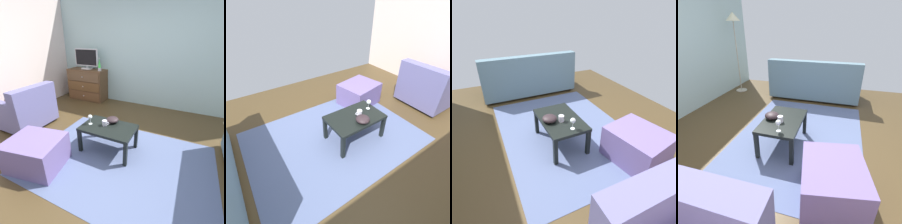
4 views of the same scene
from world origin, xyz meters
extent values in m
cube|color=#46351E|center=(0.00, 0.00, -0.03)|extent=(5.73, 4.79, 0.05)
cube|color=#9EBBB9|center=(0.00, 2.16, 1.35)|extent=(5.73, 0.12, 2.70)
cube|color=slate|center=(0.20, -0.20, 0.00)|extent=(2.60, 1.90, 0.01)
cube|color=brown|center=(-1.67, 1.85, 0.43)|extent=(1.06, 0.45, 0.85)
cube|color=brown|center=(-1.67, 1.62, 0.16)|extent=(1.00, 0.02, 0.24)
sphere|color=silver|center=(-1.67, 1.60, 0.16)|extent=(0.03, 0.03, 0.03)
cube|color=brown|center=(-1.67, 1.62, 0.43)|extent=(1.00, 0.02, 0.24)
sphere|color=silver|center=(-1.67, 1.60, 0.43)|extent=(0.03, 0.03, 0.03)
cube|color=brown|center=(-1.67, 1.62, 0.69)|extent=(1.00, 0.02, 0.24)
sphere|color=silver|center=(-1.67, 1.60, 0.69)|extent=(0.03, 0.03, 0.03)
cube|color=silver|center=(-1.68, 1.87, 0.87)|extent=(0.28, 0.18, 0.04)
cylinder|color=silver|center=(-1.68, 1.87, 0.92)|extent=(0.04, 0.04, 0.05)
cube|color=silver|center=(-1.68, 1.87, 1.16)|extent=(0.69, 0.05, 0.44)
cube|color=black|center=(-1.68, 1.84, 1.16)|extent=(0.64, 0.01, 0.39)
cylinder|color=#B7B7BC|center=(-1.24, 1.80, 0.89)|extent=(0.09, 0.09, 0.08)
cone|color=#3FD84C|center=(-1.24, 1.80, 1.04)|extent=(0.08, 0.08, 0.22)
cylinder|color=#B7B7BC|center=(-1.24, 1.80, 1.17)|extent=(0.04, 0.04, 0.03)
cube|color=black|center=(-0.43, 0.21, 0.19)|extent=(0.05, 0.05, 0.38)
cube|color=black|center=(0.32, 0.21, 0.19)|extent=(0.05, 0.05, 0.38)
cube|color=black|center=(-0.43, -0.26, 0.19)|extent=(0.05, 0.05, 0.38)
cube|color=black|center=(0.32, -0.26, 0.19)|extent=(0.05, 0.05, 0.38)
cube|color=black|center=(-0.05, -0.03, 0.40)|extent=(0.82, 0.53, 0.04)
cylinder|color=silver|center=(-0.35, -0.07, 0.42)|extent=(0.06, 0.06, 0.00)
cylinder|color=silver|center=(-0.35, -0.07, 0.46)|extent=(0.01, 0.01, 0.09)
sphere|color=silver|center=(-0.35, -0.07, 0.54)|extent=(0.07, 0.07, 0.07)
cylinder|color=silver|center=(-0.12, -0.01, 0.46)|extent=(0.08, 0.08, 0.08)
torus|color=silver|center=(-0.07, -0.01, 0.46)|extent=(0.05, 0.01, 0.05)
ellipsoid|color=#2A1F22|center=(-0.06, 0.13, 0.46)|extent=(0.20, 0.20, 0.09)
cylinder|color=#332319|center=(-2.24, 0.35, 0.03)|extent=(0.05, 0.05, 0.05)
cylinder|color=#332319|center=(-2.24, -0.39, 0.03)|extent=(0.05, 0.05, 0.05)
cylinder|color=#332319|center=(-1.60, 0.35, 0.03)|extent=(0.05, 0.05, 0.05)
cylinder|color=#332319|center=(-1.60, -0.39, 0.03)|extent=(0.05, 0.05, 0.05)
cube|color=slate|center=(-1.92, -0.02, 0.24)|extent=(0.80, 0.91, 0.38)
cube|color=slate|center=(-1.62, -0.02, 0.64)|extent=(0.20, 0.91, 0.42)
cube|color=slate|center=(-1.92, 0.37, 0.53)|extent=(0.76, 0.12, 0.20)
cube|color=slate|center=(-1.92, -0.41, 0.53)|extent=(0.76, 0.12, 0.20)
cylinder|color=#854254|center=(-2.17, 0.00, 0.51)|extent=(0.16, 0.40, 0.16)
cube|color=slate|center=(-0.78, -0.78, 0.21)|extent=(0.80, 0.72, 0.43)
camera|label=1|loc=(0.94, -1.94, 1.66)|focal=26.06mm
camera|label=2|loc=(1.26, 1.47, 1.92)|focal=27.11mm
camera|label=3|loc=(-2.07, 0.87, 1.77)|focal=29.89mm
camera|label=4|loc=(-2.12, -0.74, 1.62)|focal=28.79mm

